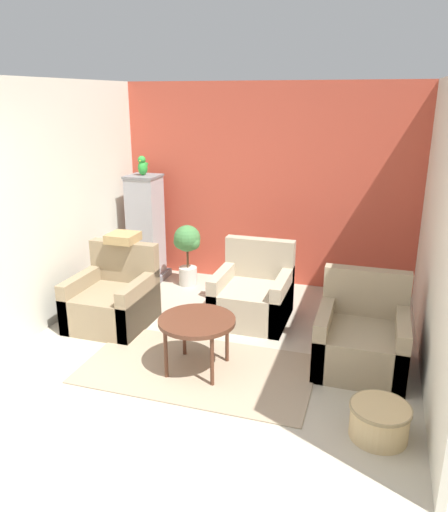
# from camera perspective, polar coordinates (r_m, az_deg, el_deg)

# --- Properties ---
(ground_plane) EXTENTS (20.00, 20.00, 0.00)m
(ground_plane) POSITION_cam_1_polar(r_m,az_deg,el_deg) (3.94, -8.71, -21.09)
(ground_plane) COLOR #B2A893
(ground_plane) RESTS_ON ground
(wall_back_accent) EXTENTS (4.02, 0.06, 2.64)m
(wall_back_accent) POSITION_cam_1_polar(r_m,az_deg,el_deg) (6.67, 4.91, 7.96)
(wall_back_accent) COLOR #C64C38
(wall_back_accent) RESTS_ON ground_plane
(wall_left) EXTENTS (0.06, 3.67, 2.64)m
(wall_left) POSITION_cam_1_polar(r_m,az_deg,el_deg) (5.80, -19.04, 5.55)
(wall_left) COLOR beige
(wall_left) RESTS_ON ground_plane
(wall_right) EXTENTS (0.06, 3.67, 2.64)m
(wall_right) POSITION_cam_1_polar(r_m,az_deg,el_deg) (4.72, 23.58, 2.33)
(wall_right) COLOR beige
(wall_right) RESTS_ON ground_plane
(area_rug) EXTENTS (2.15, 1.18, 0.01)m
(area_rug) POSITION_cam_1_polar(r_m,az_deg,el_deg) (4.83, -3.01, -12.76)
(area_rug) COLOR gray
(area_rug) RESTS_ON ground_plane
(coffee_table) EXTENTS (0.71, 0.71, 0.52)m
(coffee_table) POSITION_cam_1_polar(r_m,az_deg,el_deg) (4.60, -3.11, -7.73)
(coffee_table) COLOR #512D1E
(coffee_table) RESTS_ON ground_plane
(armchair_left) EXTENTS (0.82, 0.84, 0.87)m
(armchair_left) POSITION_cam_1_polar(r_m,az_deg,el_deg) (5.74, -12.55, -4.98)
(armchair_left) COLOR #8E7A5B
(armchair_left) RESTS_ON ground_plane
(armchair_right) EXTENTS (0.82, 0.84, 0.87)m
(armchair_right) POSITION_cam_1_polar(r_m,az_deg,el_deg) (4.93, 15.44, -9.17)
(armchair_right) COLOR #9E896B
(armchair_right) RESTS_ON ground_plane
(armchair_middle) EXTENTS (0.82, 0.84, 0.87)m
(armchair_middle) POSITION_cam_1_polar(r_m,az_deg,el_deg) (5.73, 3.31, -4.59)
(armchair_middle) COLOR tan
(armchair_middle) RESTS_ON ground_plane
(birdcage) EXTENTS (0.51, 0.51, 1.45)m
(birdcage) POSITION_cam_1_polar(r_m,az_deg,el_deg) (6.93, -8.92, 2.96)
(birdcage) COLOR slate
(birdcage) RESTS_ON ground_plane
(parrot) EXTENTS (0.12, 0.22, 0.26)m
(parrot) POSITION_cam_1_polar(r_m,az_deg,el_deg) (6.76, -9.27, 10.10)
(parrot) COLOR green
(parrot) RESTS_ON birdcage
(potted_plant) EXTENTS (0.39, 0.36, 0.83)m
(potted_plant) POSITION_cam_1_polar(r_m,az_deg,el_deg) (6.67, -4.24, 1.09)
(potted_plant) COLOR beige
(potted_plant) RESTS_ON ground_plane
(wicker_basket) EXTENTS (0.46, 0.46, 0.27)m
(wicker_basket) POSITION_cam_1_polar(r_m,az_deg,el_deg) (4.10, 17.33, -17.48)
(wicker_basket) COLOR tan
(wicker_basket) RESTS_ON ground_plane
(throw_pillow) EXTENTS (0.32, 0.32, 0.10)m
(throw_pillow) POSITION_cam_1_polar(r_m,az_deg,el_deg) (5.78, -11.48, 2.07)
(throw_pillow) COLOR tan
(throw_pillow) RESTS_ON armchair_left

